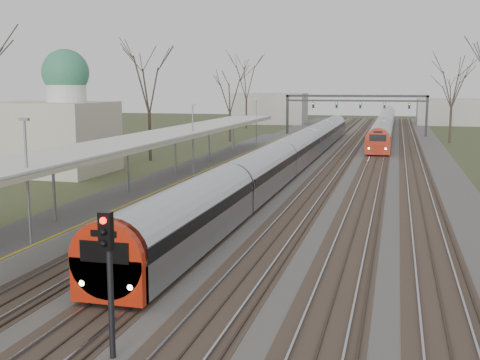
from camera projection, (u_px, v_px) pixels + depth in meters
The scene contains 9 objects.
track_bed at pixel (334, 158), 61.49m from camera, with size 24.00×160.00×0.22m.
platform at pixel (192, 174), 47.01m from camera, with size 3.50×69.00×1.00m, color #9E9B93.
canopy at pixel (170, 135), 42.17m from camera, with size 4.10×50.00×3.11m.
dome_building at pixel (50, 130), 50.15m from camera, with size 10.00×8.00×10.30m.
signal_gantry at pixel (356, 103), 89.41m from camera, with size 21.00×0.59×6.08m.
tree_west_far at pixel (148, 79), 57.88m from camera, with size 5.50×5.50×11.33m.
train_near at pixel (296, 151), 54.95m from camera, with size 2.62×75.21×3.05m.
train_far at pixel (385, 123), 97.66m from camera, with size 2.62×75.21×3.05m.
signal_post at pixel (108, 263), 15.56m from camera, with size 0.35×0.45×4.10m.
Camera 1 is at (6.35, -6.57, 7.25)m, focal length 45.00 mm.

